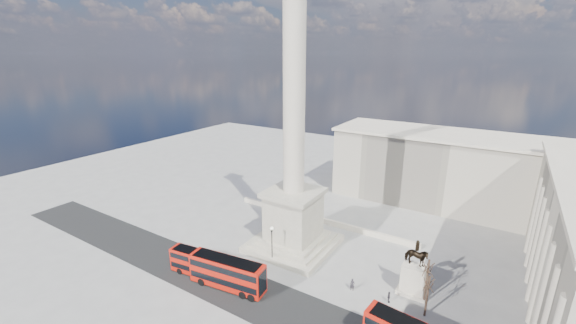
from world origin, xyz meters
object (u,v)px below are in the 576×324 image
(red_bus_b, at_px, (201,264))
(equestrian_statue, at_px, (414,275))
(nelsons_column, at_px, (294,179))
(victorian_lamp, at_px, (272,242))
(pedestrian_crossing, at_px, (389,297))
(pedestrian_walking, at_px, (352,285))
(red_bus_a, at_px, (228,273))

(red_bus_b, distance_m, equestrian_statue, 32.07)
(nelsons_column, relative_size, victorian_lamp, 7.51)
(nelsons_column, bearing_deg, equestrian_statue, -5.55)
(nelsons_column, bearing_deg, red_bus_b, -115.96)
(nelsons_column, distance_m, pedestrian_crossing, 23.52)
(victorian_lamp, bearing_deg, pedestrian_crossing, 1.68)
(victorian_lamp, xyz_separation_m, pedestrian_walking, (14.12, 0.34, -2.97))
(nelsons_column, xyz_separation_m, equestrian_statue, (21.60, -2.10, -9.89))
(red_bus_a, height_order, pedestrian_walking, red_bus_a)
(equestrian_statue, bearing_deg, pedestrian_crossing, -120.86)
(nelsons_column, xyz_separation_m, victorian_lamp, (-0.20, -6.52, -9.01))
(red_bus_a, distance_m, red_bus_b, 5.56)
(pedestrian_crossing, bearing_deg, equestrian_statue, -47.61)
(victorian_lamp, xyz_separation_m, equestrian_statue, (21.80, 4.42, -0.88))
(nelsons_column, relative_size, red_bus_b, 4.78)
(victorian_lamp, bearing_deg, red_bus_a, -101.34)
(red_bus_b, height_order, victorian_lamp, victorian_lamp)
(red_bus_a, xyz_separation_m, equestrian_statue, (23.59, 13.34, 0.50))
(pedestrian_walking, distance_m, pedestrian_crossing, 5.38)
(equestrian_statue, bearing_deg, red_bus_b, -155.34)
(red_bus_a, bearing_deg, pedestrian_crossing, 16.51)
(nelsons_column, distance_m, red_bus_b, 20.29)
(victorian_lamp, bearing_deg, pedestrian_walking, 1.37)
(red_bus_b, relative_size, pedestrian_walking, 5.53)
(pedestrian_walking, bearing_deg, nelsons_column, 145.73)
(victorian_lamp, height_order, pedestrian_crossing, victorian_lamp)
(equestrian_statue, height_order, pedestrian_crossing, equestrian_statue)
(pedestrian_walking, xyz_separation_m, pedestrian_crossing, (5.38, 0.24, -0.09))
(equestrian_statue, xyz_separation_m, pedestrian_walking, (-7.68, -4.08, -2.08))
(victorian_lamp, distance_m, pedestrian_walking, 14.43)
(nelsons_column, relative_size, pedestrian_crossing, 29.23)
(red_bus_b, bearing_deg, pedestrian_walking, 16.11)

